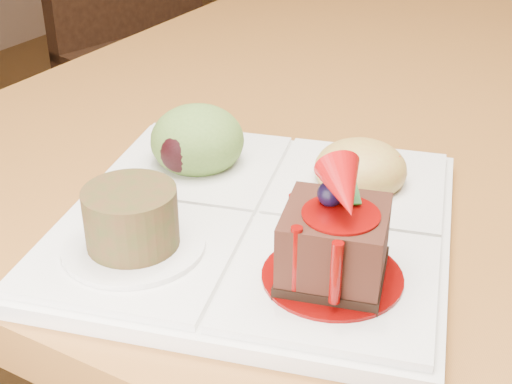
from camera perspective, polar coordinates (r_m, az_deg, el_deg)
The scene contains 2 objects.
chair_left at distance 1.79m, azimuth -7.90°, elevation 14.16°, with size 0.55×0.55×1.04m.
sampler_plate at distance 0.54m, azimuth -0.13°, elevation -0.91°, with size 0.35×0.35×0.11m.
Camera 1 is at (0.13, -1.13, 1.04)m, focal length 50.00 mm.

